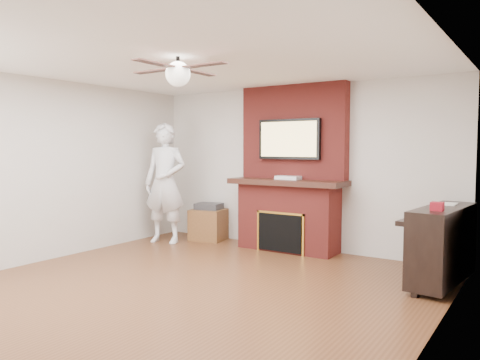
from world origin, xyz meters
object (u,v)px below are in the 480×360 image
Objects in this scene: fireplace at (290,185)px; person at (165,183)px; side_table at (209,223)px; piano at (442,243)px.

fireplace is 1.28× the size of person.
fireplace is 1.66m from side_table.
person is 4.27m from piano.
fireplace is 2.44m from piano.
side_table is at bearing -177.43° from fireplace.
person reaches higher than side_table.
person reaches higher than piano.
side_table is 0.45× the size of piano.
fireplace is at bearing 168.84° from piano.
fireplace is 2.06m from person.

